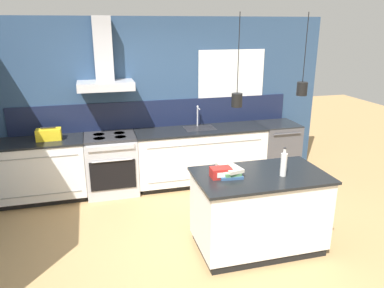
{
  "coord_description": "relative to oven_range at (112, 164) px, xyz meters",
  "views": [
    {
      "loc": [
        -0.97,
        -3.77,
        2.49
      ],
      "look_at": [
        0.19,
        0.55,
        1.05
      ],
      "focal_mm": 35.0,
      "sensor_mm": 36.0,
      "label": 1
    }
  ],
  "objects": [
    {
      "name": "yellow_toolbox",
      "position": [
        -0.84,
        0.0,
        0.54
      ],
      "size": [
        0.34,
        0.18,
        0.19
      ],
      "color": "gold",
      "rests_on": "counter_run_left"
    },
    {
      "name": "kitchen_island",
      "position": [
        1.53,
        -1.96,
        0.0
      ],
      "size": [
        1.45,
        0.85,
        0.91
      ],
      "color": "black",
      "rests_on": "ground_plane"
    },
    {
      "name": "bottle_on_island",
      "position": [
        1.74,
        -2.06,
        0.59
      ],
      "size": [
        0.07,
        0.07,
        0.32
      ],
      "color": "silver",
      "rests_on": "kitchen_island"
    },
    {
      "name": "wall_back",
      "position": [
        0.73,
        0.31,
        0.9
      ],
      "size": [
        5.6,
        2.43,
        2.6
      ],
      "color": "navy",
      "rests_on": "ground_plane"
    },
    {
      "name": "red_supply_box",
      "position": [
        1.07,
        -1.93,
        0.51
      ],
      "size": [
        0.22,
        0.15,
        0.11
      ],
      "color": "red",
      "rests_on": "kitchen_island"
    },
    {
      "name": "dishwasher",
      "position": [
        2.75,
        0.0,
        -0.0
      ],
      "size": [
        0.63,
        0.65,
        0.91
      ],
      "color": "#4C4C51",
      "rests_on": "ground_plane"
    },
    {
      "name": "counter_run_sink",
      "position": [
        1.41,
        0.01,
        0.01
      ],
      "size": [
        2.08,
        0.64,
        1.25
      ],
      "color": "black",
      "rests_on": "ground_plane"
    },
    {
      "name": "counter_run_left",
      "position": [
        -0.99,
        0.01,
        0.01
      ],
      "size": [
        1.23,
        0.64,
        0.91
      ],
      "color": "black",
      "rests_on": "ground_plane"
    },
    {
      "name": "oven_range",
      "position": [
        0.0,
        0.0,
        0.0
      ],
      "size": [
        0.76,
        0.66,
        0.91
      ],
      "color": "#B5B5BA",
      "rests_on": "ground_plane"
    },
    {
      "name": "book_stack",
      "position": [
        1.19,
        -1.88,
        0.5
      ],
      "size": [
        0.28,
        0.35,
        0.1
      ],
      "color": "#335684",
      "rests_on": "kitchen_island"
    },
    {
      "name": "ground_plane",
      "position": [
        0.77,
        -1.69,
        -0.46
      ],
      "size": [
        16.0,
        16.0,
        0.0
      ],
      "primitive_type": "plane",
      "color": "tan",
      "rests_on": "ground"
    }
  ]
}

